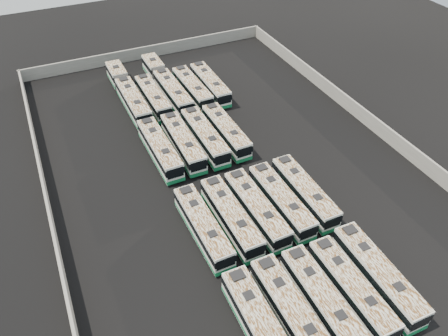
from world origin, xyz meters
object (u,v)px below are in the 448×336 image
at_px(bus_midback_far_left, 160,149).
at_px(bus_back_left, 153,98).
at_px(bus_back_center, 166,84).
at_px(bus_back_right, 192,89).
at_px(bus_midfront_right, 281,201).
at_px(bus_midfront_left, 231,217).
at_px(bus_midfront_far_left, 203,227).
at_px(bus_midback_right, 226,131).
at_px(bus_front_left, 292,314).
at_px(bus_midfront_far_right, 304,192).
at_px(bus_front_center, 322,301).
at_px(bus_front_far_right, 378,275).
at_px(bus_midback_left, 183,143).
at_px(bus_front_right, 351,288).
at_px(bus_front_far_left, 261,328).
at_px(bus_back_far_right, 210,84).
at_px(bus_midfront_center, 256,209).
at_px(bus_midback_center, 205,137).
at_px(bus_back_far_left, 128,92).

relative_size(bus_midback_far_left, bus_back_left, 1.05).
height_order(bus_back_center, bus_back_right, bus_back_center).
distance_m(bus_midfront_right, bus_back_right, 27.77).
height_order(bus_midfront_left, bus_midback_far_left, bus_midback_far_left).
relative_size(bus_midfront_far_left, bus_midback_right, 1.00).
relative_size(bus_front_left, bus_back_left, 1.04).
xyz_separation_m(bus_midfront_far_right, bus_back_right, (-3.10, 27.62, 0.01)).
xyz_separation_m(bus_front_center, bus_midfront_far_left, (-6.38, 12.90, -0.01)).
bearing_deg(bus_midfront_left, bus_midback_right, 66.52).
height_order(bus_front_far_right, bus_midfront_left, bus_front_far_right).
distance_m(bus_midback_left, bus_midback_right, 6.34).
bearing_deg(bus_midfront_far_right, bus_back_left, 109.24).
relative_size(bus_midfront_left, bus_back_left, 1.03).
distance_m(bus_midfront_right, bus_midfront_far_right, 3.22).
bearing_deg(bus_midback_left, bus_midfront_far_right, -56.88).
bearing_deg(bus_midfront_right, bus_front_right, -90.49).
relative_size(bus_midfront_far_right, bus_back_right, 0.99).
relative_size(bus_back_left, bus_back_center, 0.62).
distance_m(bus_front_far_left, bus_midfront_left, 13.34).
bearing_deg(bus_midback_right, bus_back_far_right, 75.69).
relative_size(bus_midfront_right, bus_back_right, 0.99).
relative_size(bus_midfront_center, bus_midback_left, 0.99).
relative_size(bus_front_center, bus_midback_far_left, 0.97).
bearing_deg(bus_midfront_right, bus_midfront_far_left, 178.67).
xyz_separation_m(bus_front_far_left, bus_midfront_left, (3.26, 12.93, -0.02)).
distance_m(bus_midback_center, bus_back_far_left, 17.05).
height_order(bus_front_far_left, bus_front_left, bus_front_left).
relative_size(bus_front_far_right, bus_back_far_right, 1.02).
bearing_deg(bus_midback_right, bus_front_far_right, -84.02).
bearing_deg(bus_midback_left, bus_midfront_center, -77.71).
bearing_deg(bus_back_left, bus_back_right, -0.93).
bearing_deg(bus_midfront_left, bus_front_far_left, -104.65).
distance_m(bus_midback_right, bus_back_center, 16.15).
height_order(bus_front_center, bus_midback_far_left, bus_midback_far_left).
distance_m(bus_midfront_right, bus_midback_left, 16.26).
distance_m(bus_midfront_left, bus_back_right, 28.36).
distance_m(bus_front_right, bus_back_left, 41.07).
xyz_separation_m(bus_front_far_left, bus_front_left, (3.15, 0.05, 0.01)).
bearing_deg(bus_back_far_right, bus_midback_far_left, -134.44).
relative_size(bus_back_far_left, bus_back_center, 1.00).
bearing_deg(bus_back_far_right, bus_front_center, -98.69).
distance_m(bus_midfront_far_left, bus_back_left, 27.87).
height_order(bus_midfront_right, bus_midback_center, bus_midback_center).
relative_size(bus_midback_far_left, bus_back_far_left, 0.64).
bearing_deg(bus_back_left, bus_back_center, 43.32).
relative_size(bus_front_far_left, bus_back_center, 0.64).
xyz_separation_m(bus_midfront_far_left, bus_midback_left, (3.30, 14.90, 0.05)).
bearing_deg(bus_back_far_right, bus_midfront_center, -102.67).
relative_size(bus_front_far_left, bus_midback_left, 1.00).
bearing_deg(bus_midback_left, bus_midback_right, 0.99).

